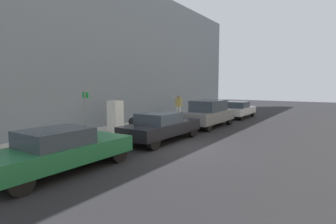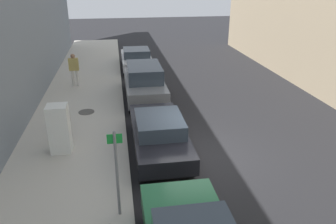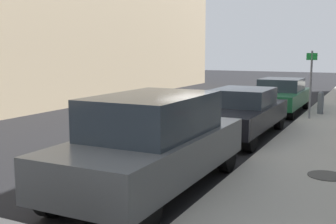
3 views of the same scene
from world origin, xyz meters
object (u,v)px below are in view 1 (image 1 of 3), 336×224
object	(u,v)px
parked_suv_gray	(209,113)
fire_hydrant	(54,142)
street_sign_post	(86,115)
parked_sedan_silver	(237,109)
pedestrian_standing_near	(179,104)
parked_sedan_dark	(161,126)
trash_bag	(133,122)
discarded_refrigerator	(115,116)
parked_sedan_green	(61,150)

from	to	relation	value
parked_suv_gray	fire_hydrant	bearing A→B (deg)	-99.41
street_sign_post	parked_sedan_silver	size ratio (longest dim) A/B	0.54
street_sign_post	pedestrian_standing_near	world-z (taller)	street_sign_post
parked_sedan_silver	parked_sedan_dark	bearing A→B (deg)	-90.00
trash_bag	pedestrian_standing_near	size ratio (longest dim) A/B	0.31
street_sign_post	trash_bag	xyz separation A→B (m)	(-2.20, 5.42, -1.05)
fire_hydrant	parked_sedan_silver	size ratio (longest dim) A/B	0.19
trash_bag	parked_sedan_silver	xyz separation A→B (m)	(3.67, 9.16, 0.27)
parked_suv_gray	parked_sedan_silver	size ratio (longest dim) A/B	1.08
discarded_refrigerator	fire_hydrant	xyz separation A→B (m)	(1.69, -4.95, -0.42)
discarded_refrigerator	parked_sedan_green	xyz separation A→B (m)	(3.37, -5.80, -0.30)
parked_sedan_dark	discarded_refrigerator	bearing A→B (deg)	175.20
fire_hydrant	parked_sedan_green	world-z (taller)	parked_sedan_green
parked_sedan_green	discarded_refrigerator	bearing A→B (deg)	120.15
street_sign_post	parked_sedan_silver	bearing A→B (deg)	84.25
trash_bag	pedestrian_standing_near	bearing A→B (deg)	89.36
discarded_refrigerator	parked_sedan_silver	size ratio (longest dim) A/B	0.39
fire_hydrant	parked_suv_gray	distance (m)	10.27
fire_hydrant	parked_sedan_dark	world-z (taller)	parked_sedan_dark
discarded_refrigerator	street_sign_post	world-z (taller)	street_sign_post
discarded_refrigerator	parked_sedan_silver	bearing A→B (deg)	72.93
fire_hydrant	parked_sedan_silver	xyz separation A→B (m)	(1.68, 15.92, 0.11)
parked_sedan_dark	parked_suv_gray	xyz separation A→B (m)	(-0.00, 5.46, 0.16)
fire_hydrant	parked_sedan_dark	bearing A→B (deg)	70.21
trash_bag	parked_suv_gray	xyz separation A→B (m)	(3.67, 3.36, 0.46)
discarded_refrigerator	pedestrian_standing_near	distance (m)	7.34
trash_bag	parked_sedan_green	bearing A→B (deg)	-64.27
discarded_refrigerator	parked_sedan_dark	world-z (taller)	discarded_refrigerator
pedestrian_standing_near	parked_sedan_green	xyz separation A→B (m)	(3.61, -13.14, -0.50)
parked_sedan_silver	discarded_refrigerator	bearing A→B (deg)	-107.07
fire_hydrant	parked_sedan_silver	world-z (taller)	parked_sedan_silver
pedestrian_standing_near	parked_suv_gray	xyz separation A→B (m)	(3.61, -2.16, -0.32)
discarded_refrigerator	parked_sedan_silver	world-z (taller)	discarded_refrigerator
fire_hydrant	trash_bag	bearing A→B (deg)	106.41
discarded_refrigerator	parked_sedan_dark	distance (m)	3.39
fire_hydrant	parked_sedan_silver	distance (m)	16.01
discarded_refrigerator	parked_suv_gray	bearing A→B (deg)	56.93
street_sign_post	parked_sedan_silver	world-z (taller)	street_sign_post
parked_sedan_silver	parked_suv_gray	bearing A→B (deg)	-90.00
discarded_refrigerator	trash_bag	bearing A→B (deg)	99.36
parked_sedan_dark	parked_suv_gray	size ratio (longest dim) A/B	0.99
parked_sedan_green	street_sign_post	bearing A→B (deg)	123.79
pedestrian_standing_near	parked_sedan_dark	size ratio (longest dim) A/B	0.38
street_sign_post	trash_bag	size ratio (longest dim) A/B	4.25
pedestrian_standing_near	parked_sedan_green	world-z (taller)	pedestrian_standing_near
parked_sedan_dark	parked_sedan_silver	size ratio (longest dim) A/B	1.07
pedestrian_standing_near	parked_sedan_dark	xyz separation A→B (m)	(3.61, -7.62, -0.48)
discarded_refrigerator	pedestrian_standing_near	xyz separation A→B (m)	(-0.24, 7.33, 0.20)
parked_sedan_green	pedestrian_standing_near	bearing A→B (deg)	105.36
street_sign_post	discarded_refrigerator	bearing A→B (deg)	117.80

